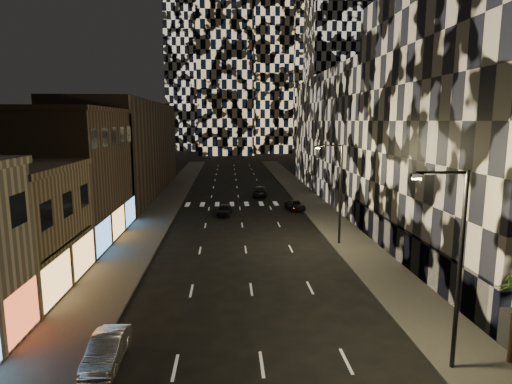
{
  "coord_description": "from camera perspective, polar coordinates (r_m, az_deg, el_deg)",
  "views": [
    {
      "loc": [
        -1.47,
        -7.24,
        11.2
      ],
      "look_at": [
        0.57,
        23.83,
        6.0
      ],
      "focal_mm": 30.0,
      "sensor_mm": 36.0,
      "label": 1
    }
  ],
  "objects": [
    {
      "name": "car_dark_oncoming",
      "position": [
        64.4,
        0.5,
        0.15
      ],
      "size": [
        2.45,
        5.33,
        1.51
      ],
      "primitive_type": "imported",
      "rotation": [
        0.0,
        0.0,
        3.08
      ],
      "color": "black",
      "rests_on": "ground"
    },
    {
      "name": "car_dark_rightlane",
      "position": [
        54.6,
        5.24,
        -1.77
      ],
      "size": [
        2.33,
        4.36,
        1.16
      ],
      "primitive_type": "imported",
      "rotation": [
        0.0,
        0.0,
        0.1
      ],
      "color": "black",
      "rests_on": "ground"
    },
    {
      "name": "streetlight_far",
      "position": [
        38.96,
        10.89,
        0.68
      ],
      "size": [
        2.55,
        0.25,
        9.0
      ],
      "color": "black",
      "rests_on": "sidewalk_right"
    },
    {
      "name": "tower_center_low",
      "position": [
        151.65,
        -4.19,
        23.31
      ],
      "size": [
        18.0,
        18.0,
        95.0
      ],
      "primitive_type": "cube",
      "color": "black",
      "rests_on": "ground"
    },
    {
      "name": "streetlight_near",
      "position": [
        20.69,
        25.03,
        -7.86
      ],
      "size": [
        2.55,
        0.25,
        9.0
      ],
      "color": "black",
      "rests_on": "sidewalk_right"
    },
    {
      "name": "sidewalk_left",
      "position": [
        58.94,
        -12.02,
        -1.61
      ],
      "size": [
        4.0,
        120.0,
        0.15
      ],
      "primitive_type": "cube",
      "color": "#47443F",
      "rests_on": "ground"
    },
    {
      "name": "retail_filler_left",
      "position": [
        69.14,
        -16.81,
        5.6
      ],
      "size": [
        10.0,
        40.0,
        14.0
      ],
      "primitive_type": "cube",
      "color": "#4B382A",
      "rests_on": "ground"
    },
    {
      "name": "curb_left",
      "position": [
        58.67,
        -9.99,
        -1.6
      ],
      "size": [
        0.2,
        120.0,
        0.15
      ],
      "primitive_type": "cube",
      "color": "#4C4C47",
      "rests_on": "ground"
    },
    {
      "name": "sidewalk_right",
      "position": [
        59.43,
        7.44,
        -1.39
      ],
      "size": [
        4.0,
        120.0,
        0.15
      ],
      "primitive_type": "cube",
      "color": "#47443F",
      "rests_on": "ground"
    },
    {
      "name": "car_silver_parked",
      "position": [
        22.33,
        -19.26,
        -19.23
      ],
      "size": [
        1.43,
        4.06,
        1.34
      ],
      "primitive_type": "imported",
      "rotation": [
        0.0,
        0.0,
        -0.0
      ],
      "color": "#9A999F",
      "rests_on": "ground"
    },
    {
      "name": "retail_brown",
      "position": [
        43.91,
        -24.45,
        1.83
      ],
      "size": [
        10.0,
        15.0,
        12.0
      ],
      "primitive_type": "cube",
      "color": "#4B382A",
      "rests_on": "ground"
    },
    {
      "name": "car_dark_midlane",
      "position": [
        51.29,
        -4.25,
        -2.4
      ],
      "size": [
        2.04,
        4.07,
        1.33
      ],
      "primitive_type": "imported",
      "rotation": [
        0.0,
        0.0,
        -0.12
      ],
      "color": "black",
      "rests_on": "ground"
    },
    {
      "name": "curb_right",
      "position": [
        59.06,
        5.44,
        -1.42
      ],
      "size": [
        0.2,
        120.0,
        0.15
      ],
      "primitive_type": "cube",
      "color": "#4C4C47",
      "rests_on": "ground"
    },
    {
      "name": "midrise_base",
      "position": [
        35.93,
        19.07,
        -6.72
      ],
      "size": [
        0.6,
        25.0,
        3.0
      ],
      "primitive_type": "cube",
      "color": "#383838",
      "rests_on": "ground"
    },
    {
      "name": "midrise_right",
      "position": [
        38.32,
        30.63,
        7.88
      ],
      "size": [
        16.0,
        25.0,
        22.0
      ],
      "primitive_type": "cube",
      "color": "#232326",
      "rests_on": "ground"
    },
    {
      "name": "midrise_filler_right",
      "position": [
        67.77,
        14.84,
        7.31
      ],
      "size": [
        16.0,
        40.0,
        18.0
      ],
      "primitive_type": "cube",
      "color": "#232326",
      "rests_on": "ground"
    }
  ]
}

